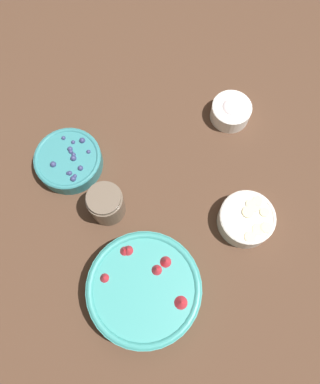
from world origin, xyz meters
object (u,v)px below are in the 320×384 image
(bowl_cream, at_px, (231,111))
(bowl_blueberries, at_px, (69,160))
(bowl_strawberries, at_px, (144,289))
(jar_chocolate, at_px, (106,204))
(bowl_bananas, at_px, (246,219))

(bowl_cream, bearing_deg, bowl_blueberries, 158.44)
(bowl_strawberries, relative_size, jar_chocolate, 2.68)
(bowl_strawberries, distance_m, bowl_cream, 0.53)
(bowl_cream, height_order, jar_chocolate, jar_chocolate)
(bowl_blueberries, distance_m, bowl_cream, 0.46)
(bowl_bananas, distance_m, jar_chocolate, 0.35)
(bowl_bananas, bearing_deg, bowl_strawberries, 173.79)
(bowl_blueberries, xyz_separation_m, bowl_bananas, (0.24, -0.42, 0.00))
(bowl_blueberries, height_order, bowl_bananas, bowl_bananas)
(bowl_bananas, relative_size, bowl_cream, 1.26)
(bowl_strawberries, height_order, bowl_cream, bowl_strawberries)
(bowl_strawberries, relative_size, bowl_bananas, 1.90)
(bowl_blueberries, relative_size, jar_chocolate, 1.79)
(jar_chocolate, bearing_deg, bowl_strawberries, -104.90)
(bowl_blueberries, relative_size, bowl_cream, 1.60)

